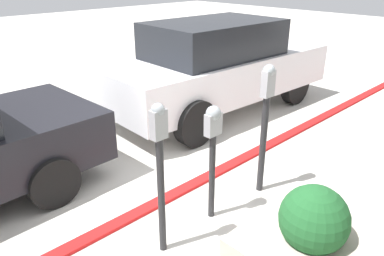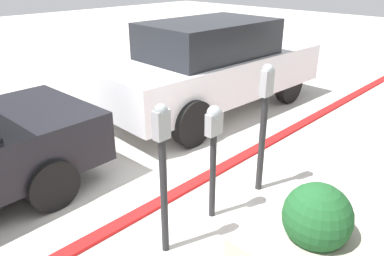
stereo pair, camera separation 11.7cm
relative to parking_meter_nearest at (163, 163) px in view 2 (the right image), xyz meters
name	(u,v)px [view 2 (the right image)]	position (x,y,z in m)	size (l,w,h in m)	color
ground_plane	(183,196)	(0.78, 0.55, -0.98)	(40.00, 40.00, 0.00)	beige
curb_strip	(178,192)	(0.78, 0.63, -0.96)	(19.00, 0.16, 0.04)	red
parking_meter_nearest	(163,163)	(0.00, 0.00, 0.00)	(0.14, 0.12, 1.55)	#232326
parking_meter_second	(214,142)	(0.74, 0.04, -0.05)	(0.19, 0.16, 1.32)	#232326
parking_meter_middle	(264,115)	(1.57, -0.01, 0.03)	(0.16, 0.14, 1.62)	#232326
planter_box	(312,246)	(0.67, -1.20, -0.63)	(1.15, 1.06, 0.96)	#B2A899
parked_car_middle	(213,66)	(3.27, 2.26, -0.08)	(4.67, 1.88, 1.73)	silver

